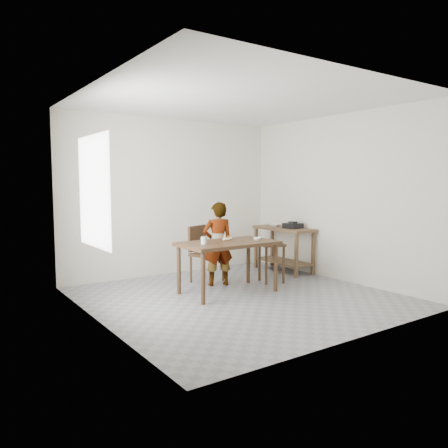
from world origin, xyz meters
TOP-DOWN VIEW (x-y plane):
  - floor at (0.00, 0.00)m, footprint 4.00×4.00m
  - ceiling at (0.00, 0.00)m, footprint 4.00×4.00m
  - wall_back at (0.00, 2.02)m, footprint 4.00×0.04m
  - wall_front at (0.00, -2.02)m, footprint 4.00×0.04m
  - wall_left at (-2.02, 0.00)m, footprint 0.04×4.00m
  - wall_right at (2.02, 0.00)m, footprint 0.04×4.00m
  - window_pane at (-1.97, 0.20)m, footprint 0.02×1.10m
  - dining_table at (0.00, 0.30)m, footprint 1.40×0.80m
  - prep_counter at (1.72, 1.00)m, footprint 0.50×1.20m
  - child at (0.14, 0.77)m, footprint 0.55×0.44m
  - dining_chair at (0.12, 1.06)m, footprint 0.57×0.57m
  - stool at (0.97, 0.46)m, footprint 0.45×0.45m
  - glass_tumbler at (-0.42, 0.29)m, footprint 0.11×0.11m
  - small_bowl at (0.47, 0.21)m, footprint 0.15×0.15m
  - banana at (0.08, 0.42)m, footprint 0.18×0.16m
  - serving_bowl at (1.67, 1.19)m, footprint 0.25×0.25m
  - gas_burner at (1.75, 0.80)m, footprint 0.28×0.28m

SIDE VIEW (x-z plane):
  - floor at x=0.00m, z-range -0.04..0.00m
  - stool at x=0.97m, z-range 0.00..0.63m
  - dining_table at x=0.00m, z-range 0.00..0.75m
  - prep_counter at x=1.72m, z-range 0.00..0.80m
  - dining_chair at x=0.12m, z-range 0.00..0.91m
  - child at x=0.14m, z-range 0.00..1.30m
  - small_bowl at x=0.47m, z-range 0.75..0.79m
  - banana at x=0.08m, z-range 0.75..0.81m
  - glass_tumbler at x=-0.42m, z-range 0.75..0.85m
  - serving_bowl at x=1.67m, z-range 0.80..0.85m
  - gas_burner at x=1.75m, z-range 0.80..0.89m
  - wall_back at x=0.00m, z-range 0.00..2.70m
  - wall_front at x=0.00m, z-range 0.00..2.70m
  - wall_left at x=-2.02m, z-range 0.00..2.70m
  - wall_right at x=2.02m, z-range 0.00..2.70m
  - window_pane at x=-1.97m, z-range 0.85..2.15m
  - ceiling at x=0.00m, z-range 2.70..2.74m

